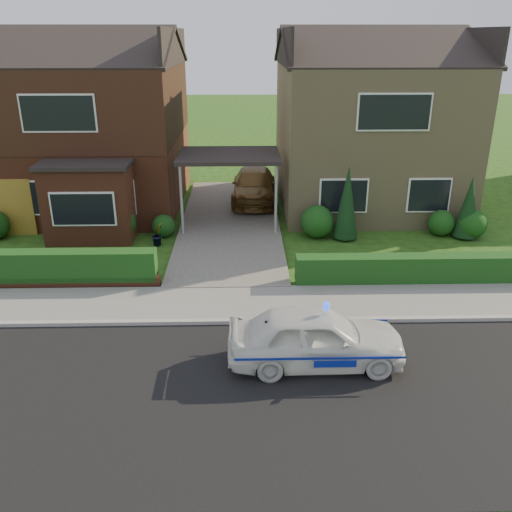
{
  "coord_description": "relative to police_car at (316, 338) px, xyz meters",
  "views": [
    {
      "loc": [
        0.52,
        -9.2,
        6.92
      ],
      "look_at": [
        0.83,
        3.5,
        1.7
      ],
      "focal_mm": 38.0,
      "sensor_mm": 36.0,
      "label": 1
    }
  ],
  "objects": [
    {
      "name": "ground",
      "position": [
        -2.11,
        -1.2,
        -0.67
      ],
      "size": [
        120.0,
        120.0,
        0.0
      ],
      "primitive_type": "plane",
      "color": "#1D4312",
      "rests_on": "ground"
    },
    {
      "name": "road",
      "position": [
        -2.11,
        -1.2,
        -0.67
      ],
      "size": [
        60.0,
        6.0,
        0.02
      ],
      "primitive_type": "cube",
      "color": "black",
      "rests_on": "ground"
    },
    {
      "name": "kerb",
      "position": [
        -2.11,
        1.85,
        -0.61
      ],
      "size": [
        60.0,
        0.16,
        0.12
      ],
      "primitive_type": "cube",
      "color": "#9E9993",
      "rests_on": "ground"
    },
    {
      "name": "sidewalk",
      "position": [
        -2.11,
        2.9,
        -0.62
      ],
      "size": [
        60.0,
        2.0,
        0.1
      ],
      "primitive_type": "cube",
      "color": "slate",
      "rests_on": "ground"
    },
    {
      "name": "driveway",
      "position": [
        -2.11,
        9.8,
        -0.61
      ],
      "size": [
        3.8,
        12.0,
        0.12
      ],
      "primitive_type": "cube",
      "color": "#666059",
      "rests_on": "ground"
    },
    {
      "name": "house_left",
      "position": [
        -7.89,
        12.7,
        3.14
      ],
      "size": [
        7.5,
        9.53,
        7.25
      ],
      "color": "brown",
      "rests_on": "ground"
    },
    {
      "name": "house_right",
      "position": [
        3.69,
        12.79,
        2.99
      ],
      "size": [
        7.5,
        8.06,
        7.25
      ],
      "color": "tan",
      "rests_on": "ground"
    },
    {
      "name": "carport_link",
      "position": [
        -2.11,
        9.75,
        1.99
      ],
      "size": [
        3.8,
        3.0,
        2.77
      ],
      "color": "black",
      "rests_on": "ground"
    },
    {
      "name": "garage_door",
      "position": [
        -10.35,
        8.76,
        0.38
      ],
      "size": [
        2.2,
        0.1,
        2.1
      ],
      "primitive_type": "cube",
      "color": "olive",
      "rests_on": "ground"
    },
    {
      "name": "dwarf_wall",
      "position": [
        -7.91,
        4.1,
        -0.49
      ],
      "size": [
        7.7,
        0.25,
        0.36
      ],
      "primitive_type": "cube",
      "color": "brown",
      "rests_on": "ground"
    },
    {
      "name": "hedge_left",
      "position": [
        -7.91,
        4.25,
        -0.67
      ],
      "size": [
        7.5,
        0.55,
        0.9
      ],
      "primitive_type": "cube",
      "color": "#113511",
      "rests_on": "ground"
    },
    {
      "name": "hedge_right",
      "position": [
        3.69,
        4.15,
        -0.67
      ],
      "size": [
        7.5,
        0.55,
        0.8
      ],
      "primitive_type": "cube",
      "color": "#113511",
      "rests_on": "ground"
    },
    {
      "name": "shrub_left_mid",
      "position": [
        -6.11,
        8.1,
        -0.01
      ],
      "size": [
        1.32,
        1.32,
        1.32
      ],
      "primitive_type": "sphere",
      "color": "#113511",
      "rests_on": "ground"
    },
    {
      "name": "shrub_left_near",
      "position": [
        -4.51,
        8.4,
        -0.25
      ],
      "size": [
        0.84,
        0.84,
        0.84
      ],
      "primitive_type": "sphere",
      "color": "#113511",
      "rests_on": "ground"
    },
    {
      "name": "shrub_right_near",
      "position": [
        1.09,
        8.2,
        -0.07
      ],
      "size": [
        1.2,
        1.2,
        1.2
      ],
      "primitive_type": "sphere",
      "color": "#113511",
      "rests_on": "ground"
    },
    {
      "name": "shrub_right_mid",
      "position": [
        5.69,
        8.3,
        -0.19
      ],
      "size": [
        0.96,
        0.96,
        0.96
      ],
      "primitive_type": "sphere",
      "color": "#113511",
      "rests_on": "ground"
    },
    {
      "name": "shrub_right_far",
      "position": [
        6.69,
        8.0,
        -0.13
      ],
      "size": [
        1.08,
        1.08,
        1.08
      ],
      "primitive_type": "sphere",
      "color": "#113511",
      "rests_on": "ground"
    },
    {
      "name": "conifer_a",
      "position": [
        2.09,
        8.0,
        0.63
      ],
      "size": [
        0.9,
        0.9,
        2.6
      ],
      "primitive_type": "cone",
      "color": "black",
      "rests_on": "ground"
    },
    {
      "name": "conifer_b",
      "position": [
        6.49,
        8.0,
        0.43
      ],
      "size": [
        0.9,
        0.9,
        2.2
      ],
      "primitive_type": "cone",
      "color": "black",
      "rests_on": "ground"
    },
    {
      "name": "police_car",
      "position": [
        0.0,
        0.0,
        0.0
      ],
      "size": [
        3.61,
        3.95,
        1.5
      ],
      "rotation": [
        0.0,
        0.0,
        1.59
      ],
      "color": "silver",
      "rests_on": "ground"
    },
    {
      "name": "driveway_car",
      "position": [
        -1.11,
        12.61,
        0.12
      ],
      "size": [
        2.04,
        4.66,
        1.33
      ],
      "primitive_type": "imported",
      "rotation": [
        0.0,
        0.0,
        -0.04
      ],
      "color": "brown",
      "rests_on": "driveway"
    },
    {
      "name": "potted_plant_b",
      "position": [
        -4.61,
        7.5,
        -0.27
      ],
      "size": [
        0.56,
        0.52,
        0.81
      ],
      "primitive_type": "imported",
      "rotation": [
        0.0,
        0.0,
        1.12
      ],
      "color": "gray",
      "rests_on": "ground"
    },
    {
      "name": "potted_plant_c",
      "position": [
        -8.33,
        7.8,
        -0.26
      ],
      "size": [
        0.58,
        0.58,
        0.82
      ],
      "primitive_type": "imported",
      "rotation": [
        0.0,
        0.0,
        1.26
      ],
      "color": "gray",
      "rests_on": "ground"
    }
  ]
}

